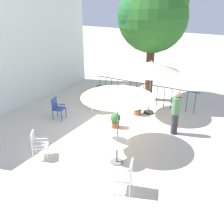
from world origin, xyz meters
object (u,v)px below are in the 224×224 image
object	(u,v)px
potted_plant_0	(99,90)
potted_plant_1	(138,107)
shade_tree	(153,17)
patio_umbrella_1	(118,92)
cafe_table_0	(117,148)
patio_chair_1	(37,143)
patio_chair_2	(125,93)
patio_chair_0	(57,107)
standing_person	(176,112)
patio_chair_3	(126,175)
patio_chair_4	(98,102)
potted_plant_2	(115,120)
patio_umbrella_0	(151,67)
potted_plant_3	(132,105)

from	to	relation	value
potted_plant_0	potted_plant_1	xyz separation A→B (m)	(-1.07, -2.72, 0.00)
shade_tree	patio_umbrella_1	distance (m)	5.28
cafe_table_0	patio_chair_1	distance (m)	2.59
patio_chair_1	patio_chair_2	bearing A→B (deg)	-2.86
patio_chair_0	standing_person	size ratio (longest dim) A/B	0.54
patio_chair_3	patio_chair_4	distance (m)	5.43
patio_chair_4	potted_plant_1	xyz separation A→B (m)	(0.64, -1.67, -0.14)
shade_tree	cafe_table_0	bearing A→B (deg)	-166.35
cafe_table_0	potted_plant_0	distance (m)	6.06
standing_person	potted_plant_2	bearing A→B (deg)	107.15
potted_plant_1	potted_plant_2	world-z (taller)	potted_plant_1
patio_chair_0	potted_plant_1	size ratio (longest dim) A/B	1.47
patio_umbrella_1	cafe_table_0	bearing A→B (deg)	-151.77
patio_umbrella_0	patio_chair_4	size ratio (longest dim) A/B	2.94
patio_chair_0	patio_chair_1	size ratio (longest dim) A/B	1.02
shade_tree	patio_chair_0	distance (m)	5.93
patio_chair_2	standing_person	distance (m)	3.53
potted_plant_2	potted_plant_0	bearing A→B (deg)	43.19
potted_plant_3	standing_person	xyz separation A→B (m)	(-1.21, -2.39, 0.63)
patio_chair_4	patio_chair_2	bearing A→B (deg)	-21.73
potted_plant_0	potted_plant_3	bearing A→B (deg)	-108.19
patio_umbrella_0	potted_plant_2	xyz separation A→B (m)	(-1.97, 0.61, -1.79)
patio_chair_2	potted_plant_1	bearing A→B (deg)	-127.03
patio_chair_2	cafe_table_0	bearing A→B (deg)	-154.97
patio_chair_2	potted_plant_2	world-z (taller)	patio_chair_2
patio_chair_0	patio_chair_2	xyz separation A→B (m)	(2.93, -1.70, 0.00)
patio_umbrella_1	patio_chair_3	bearing A→B (deg)	-145.12
potted_plant_1	standing_person	xyz separation A→B (m)	(-0.90, -1.98, 0.54)
patio_umbrella_1	potted_plant_0	size ratio (longest dim) A/B	3.90
patio_chair_1	potted_plant_2	xyz separation A→B (m)	(3.14, -1.13, -0.18)
patio_umbrella_0	potted_plant_1	bearing A→B (deg)	135.90
patio_umbrella_1	patio_chair_0	bearing A→B (deg)	79.17
patio_chair_4	potted_plant_0	world-z (taller)	patio_chair_4
patio_umbrella_0	potted_plant_0	bearing A→B (deg)	77.58
patio_chair_1	potted_plant_0	xyz separation A→B (m)	(5.79, 1.35, -0.17)
patio_umbrella_1	patio_chair_3	xyz separation A→B (m)	(-1.99, -1.39, -1.47)
shade_tree	potted_plant_0	xyz separation A→B (m)	(-1.00, 2.34, -3.63)
patio_chair_3	shade_tree	bearing A→B (deg)	18.51
shade_tree	patio_umbrella_0	distance (m)	2.61
shade_tree	potted_plant_1	bearing A→B (deg)	-169.63
patio_umbrella_1	patio_chair_3	size ratio (longest dim) A/B	2.62
patio_chair_0	potted_plant_2	bearing A→B (deg)	-78.20
patio_chair_0	potted_plant_0	xyz separation A→B (m)	(3.18, -0.07, -0.19)
patio_umbrella_0	cafe_table_0	size ratio (longest dim) A/B	3.09
patio_chair_4	potted_plant_1	world-z (taller)	patio_chair_4
shade_tree	patio_umbrella_1	xyz separation A→B (m)	(-4.81, -0.89, -1.98)
shade_tree	patio_chair_4	distance (m)	4.61
potted_plant_1	potted_plant_3	world-z (taller)	potted_plant_1
patio_chair_1	patio_chair_4	distance (m)	4.09
patio_chair_0	potted_plant_0	bearing A→B (deg)	-1.25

